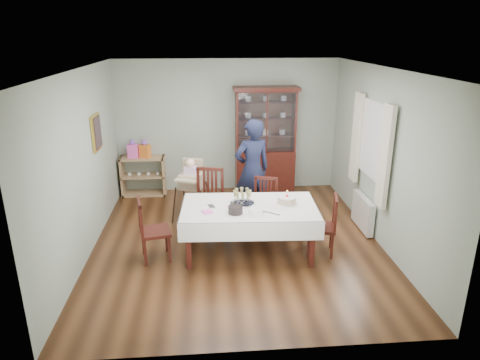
{
  "coord_description": "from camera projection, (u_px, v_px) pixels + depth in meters",
  "views": [
    {
      "loc": [
        -0.46,
        -6.15,
        3.19
      ],
      "look_at": [
        0.07,
        0.2,
        0.98
      ],
      "focal_mm": 32.0,
      "sensor_mm": 36.0,
      "label": 1
    }
  ],
  "objects": [
    {
      "name": "chair_end_left",
      "position": [
        155.0,
        241.0,
        6.27
      ],
      "size": [
        0.5,
        0.5,
        0.95
      ],
      "rotation": [
        0.0,
        0.0,
        1.78
      ],
      "color": "#461811",
      "rests_on": "floor"
    },
    {
      "name": "high_chair",
      "position": [
        192.0,
        196.0,
        7.57
      ],
      "size": [
        0.64,
        0.64,
        1.12
      ],
      "rotation": [
        0.0,
        0.0,
        -0.34
      ],
      "color": "black",
      "rests_on": "floor"
    },
    {
      "name": "plate_stack_white",
      "position": [
        256.0,
        211.0,
        6.0
      ],
      "size": [
        0.24,
        0.24,
        0.09
      ],
      "primitive_type": "cylinder",
      "rotation": [
        0.0,
        0.0,
        -0.25
      ],
      "color": "white",
      "rests_on": "dining_table"
    },
    {
      "name": "curtain_left",
      "position": [
        385.0,
        157.0,
        6.26
      ],
      "size": [
        0.07,
        0.3,
        1.55
      ],
      "primitive_type": "cube",
      "color": "silver",
      "rests_on": "room_shell"
    },
    {
      "name": "radiator",
      "position": [
        363.0,
        212.0,
        7.22
      ],
      "size": [
        0.1,
        0.8,
        0.55
      ],
      "primitive_type": "cube",
      "color": "white",
      "rests_on": "floor"
    },
    {
      "name": "plate_stack_dark",
      "position": [
        235.0,
        210.0,
        6.04
      ],
      "size": [
        0.27,
        0.27,
        0.1
      ],
      "primitive_type": "cylinder",
      "rotation": [
        0.0,
        0.0,
        -0.3
      ],
      "color": "black",
      "rests_on": "dining_table"
    },
    {
      "name": "napkin_stack",
      "position": [
        207.0,
        212.0,
        6.07
      ],
      "size": [
        0.18,
        0.18,
        0.02
      ],
      "primitive_type": "cube",
      "rotation": [
        0.0,
        0.0,
        0.42
      ],
      "color": "#FD5DC4",
      "rests_on": "dining_table"
    },
    {
      "name": "birthday_cake",
      "position": [
        287.0,
        200.0,
        6.35
      ],
      "size": [
        0.32,
        0.32,
        0.22
      ],
      "color": "white",
      "rests_on": "dining_table"
    },
    {
      "name": "cutlery",
      "position": [
        209.0,
        206.0,
        6.28
      ],
      "size": [
        0.14,
        0.17,
        0.01
      ],
      "primitive_type": null,
      "rotation": [
        0.0,
        0.0,
        0.28
      ],
      "color": "silver",
      "rests_on": "dining_table"
    },
    {
      "name": "champagne_tray",
      "position": [
        242.0,
        200.0,
        6.35
      ],
      "size": [
        0.37,
        0.37,
        0.22
      ],
      "color": "silver",
      "rests_on": "dining_table"
    },
    {
      "name": "window",
      "position": [
        374.0,
        140.0,
        6.82
      ],
      "size": [
        0.04,
        1.02,
        1.22
      ],
      "primitive_type": "cube",
      "color": "white",
      "rests_on": "room_shell"
    },
    {
      "name": "sideboard",
      "position": [
        143.0,
        176.0,
        8.75
      ],
      "size": [
        0.9,
        0.38,
        0.8
      ],
      "color": "tan",
      "rests_on": "floor"
    },
    {
      "name": "chair_end_right",
      "position": [
        322.0,
        236.0,
        6.45
      ],
      "size": [
        0.5,
        0.5,
        0.92
      ],
      "rotation": [
        0.0,
        0.0,
        -1.81
      ],
      "color": "#461811",
      "rests_on": "floor"
    },
    {
      "name": "chair_far_right",
      "position": [
        264.0,
        217.0,
        7.12
      ],
      "size": [
        0.51,
        0.51,
        0.92
      ],
      "rotation": [
        0.0,
        0.0,
        -0.3
      ],
      "color": "#461811",
      "rests_on": "floor"
    },
    {
      "name": "room_shell",
      "position": [
        234.0,
        130.0,
        6.81
      ],
      "size": [
        5.0,
        5.0,
        5.0
      ],
      "color": "#9EAA99",
      "rests_on": "floor"
    },
    {
      "name": "china_cabinet",
      "position": [
        265.0,
        139.0,
        8.69
      ],
      "size": [
        1.3,
        0.48,
        2.18
      ],
      "color": "#461811",
      "rests_on": "floor"
    },
    {
      "name": "picture_frame",
      "position": [
        96.0,
        132.0,
        6.91
      ],
      "size": [
        0.04,
        0.48,
        0.58
      ],
      "primitive_type": "cube",
      "color": "gold",
      "rests_on": "room_shell"
    },
    {
      "name": "woman",
      "position": [
        252.0,
        170.0,
        7.48
      ],
      "size": [
        0.76,
        0.61,
        1.81
      ],
      "primitive_type": "imported",
      "rotation": [
        0.0,
        0.0,
        3.45
      ],
      "color": "black",
      "rests_on": "floor"
    },
    {
      "name": "cake_knife",
      "position": [
        271.0,
        213.0,
        6.04
      ],
      "size": [
        0.24,
        0.18,
        0.01
      ],
      "primitive_type": "cube",
      "rotation": [
        0.0,
        0.0,
        -0.61
      ],
      "color": "silver",
      "rests_on": "dining_table"
    },
    {
      "name": "gift_bag_orange",
      "position": [
        145.0,
        149.0,
        8.55
      ],
      "size": [
        0.24,
        0.2,
        0.37
      ],
      "color": "orange",
      "rests_on": "sideboard"
    },
    {
      "name": "dining_table",
      "position": [
        249.0,
        229.0,
        6.42
      ],
      "size": [
        2.05,
        1.25,
        0.76
      ],
      "rotation": [
        0.0,
        0.0,
        -0.05
      ],
      "color": "#461811",
      "rests_on": "floor"
    },
    {
      "name": "curtain_right",
      "position": [
        356.0,
        138.0,
        7.43
      ],
      "size": [
        0.07,
        0.3,
        1.55
      ],
      "primitive_type": "cube",
      "color": "silver",
      "rests_on": "room_shell"
    },
    {
      "name": "gift_bag_pink",
      "position": [
        133.0,
        150.0,
        8.54
      ],
      "size": [
        0.22,
        0.16,
        0.37
      ],
      "color": "#FD5DC4",
      "rests_on": "sideboard"
    },
    {
      "name": "floor",
      "position": [
        237.0,
        241.0,
        6.87
      ],
      "size": [
        5.0,
        5.0,
        0.0
      ],
      "primitive_type": "plane",
      "color": "#593319",
      "rests_on": "ground"
    },
    {
      "name": "chair_far_left",
      "position": [
        208.0,
        214.0,
        7.13
      ],
      "size": [
        0.57,
        0.57,
        1.06
      ],
      "rotation": [
        0.0,
        0.0,
        -0.23
      ],
      "color": "#461811",
      "rests_on": "floor"
    }
  ]
}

